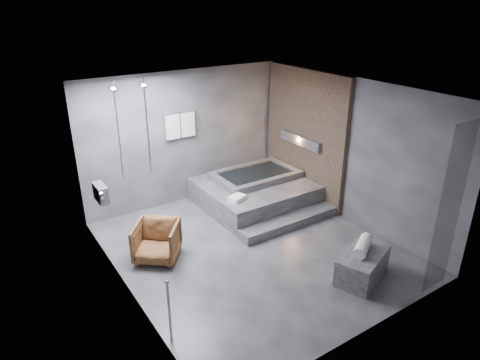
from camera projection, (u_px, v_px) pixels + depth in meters
room at (265, 149)px, 7.32m from camera, size 5.00×5.04×2.82m
tub_deck at (255, 193)px, 9.16m from camera, size 2.20×2.00×0.50m
tub_step at (289, 222)px, 8.32m from camera, size 2.20×0.36×0.18m
concrete_bench at (362, 265)px, 6.76m from camera, size 1.12×0.86×0.45m
driftwood_chair at (157, 241)px, 7.21m from camera, size 1.01×1.01×0.66m
rolled_towel at (363, 246)px, 6.68m from camera, size 0.57×0.44×0.20m
deck_towel at (237, 198)px, 8.27m from camera, size 0.39×0.33×0.09m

